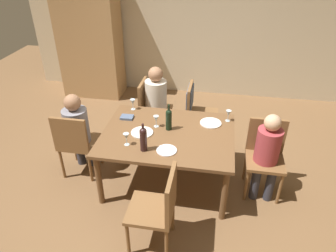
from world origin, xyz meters
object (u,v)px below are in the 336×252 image
wine_glass_near_right (156,119)px  wine_glass_far (126,137)px  person_man_bearded (78,128)px  wine_glass_centre (228,114)px  dinner_plate_guest_right (142,132)px  chair_near (159,206)px  dinner_plate_host (211,123)px  handbag (224,137)px  wine_glass_near_left (133,102)px  wine_bottle_dark_red (143,138)px  chair_far_left (151,106)px  armoire_cabinet (90,38)px  chair_right_end (265,152)px  wine_bottle_tall_green (169,119)px  chair_far_right (195,106)px  person_man_guest (267,151)px  person_woman_host (158,99)px  dinner_plate_guest_left (167,150)px  dining_table (168,138)px

wine_glass_near_right → wine_glass_far: bearing=-119.3°
person_man_bearded → wine_glass_centre: 1.90m
dinner_plate_guest_right → chair_near: bearing=-67.1°
dinner_plate_host → handbag: bearing=72.3°
wine_glass_near_left → handbag: bearing=20.6°
wine_bottle_dark_red → handbag: size_ratio=1.19×
chair_far_left → wine_glass_near_left: bearing=-15.0°
armoire_cabinet → chair_right_end: 3.83m
wine_bottle_tall_green → wine_glass_near_right: bearing=168.0°
wine_glass_near_left → wine_glass_near_right: 0.55m
chair_far_left → chair_far_right: bearing=90.0°
person_man_guest → dinner_plate_guest_right: size_ratio=4.09×
wine_glass_far → dinner_plate_host: wine_glass_far is taller
person_woman_host → wine_bottle_dark_red: size_ratio=3.48×
chair_far_right → wine_glass_far: size_ratio=6.17×
person_man_guest → wine_glass_near_left: bearing=-17.0°
wine_bottle_dark_red → dinner_plate_guest_left: size_ratio=1.49×
wine_glass_far → dinner_plate_guest_right: size_ratio=0.56×
wine_bottle_tall_green → wine_glass_centre: wine_bottle_tall_green is taller
person_man_bearded → wine_glass_far: (0.75, -0.34, 0.18)m
dining_table → chair_far_right: chair_far_right is taller
chair_far_right → dinner_plate_guest_left: (-0.18, -1.33, 0.14)m
chair_right_end → wine_glass_near_right: 1.36m
wine_glass_far → dinner_plate_host: bearing=34.7°
chair_far_left → wine_glass_far: 1.33m
person_man_guest → wine_bottle_dark_red: (-1.36, -0.35, 0.24)m
wine_bottle_dark_red → dinner_plate_guest_right: 0.37m
wine_glass_near_left → wine_glass_far: 0.83m
dining_table → person_man_bearded: (-1.16, 0.03, 0.01)m
chair_far_left → person_man_bearded: person_man_bearded is taller
wine_bottle_dark_red → person_man_bearded: bearing=157.1°
chair_near → person_man_bearded: person_man_bearded is taller
person_woman_host → wine_bottle_dark_red: (0.12, -1.36, 0.21)m
chair_near → wine_glass_centre: size_ratio=6.17×
dinner_plate_host → dinner_plate_guest_left: (-0.44, -0.66, 0.00)m
wine_bottle_dark_red → wine_glass_centre: wine_bottle_dark_red is taller
wine_bottle_dark_red → handbag: (0.90, 1.36, -0.77)m
dinner_plate_host → handbag: 0.94m
person_woman_host → chair_right_end: bearing=59.0°
wine_glass_centre → wine_bottle_tall_green: bearing=-155.2°
person_man_guest → armoire_cabinet: bearing=-38.0°
dining_table → wine_glass_near_right: (-0.17, 0.12, 0.18)m
chair_near → person_man_guest: (1.07, 0.95, 0.10)m
wine_bottle_dark_red → wine_bottle_tall_green: bearing=67.4°
chair_far_right → dinner_plate_guest_right: size_ratio=3.47×
person_woman_host → wine_glass_near_left: size_ratio=7.78×
dinner_plate_host → dining_table: bearing=-147.5°
wine_glass_centre → chair_far_left: bearing=153.5°
chair_near → wine_glass_centre: (0.61, 1.39, 0.30)m
person_woman_host → chair_far_right: bearing=90.0°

